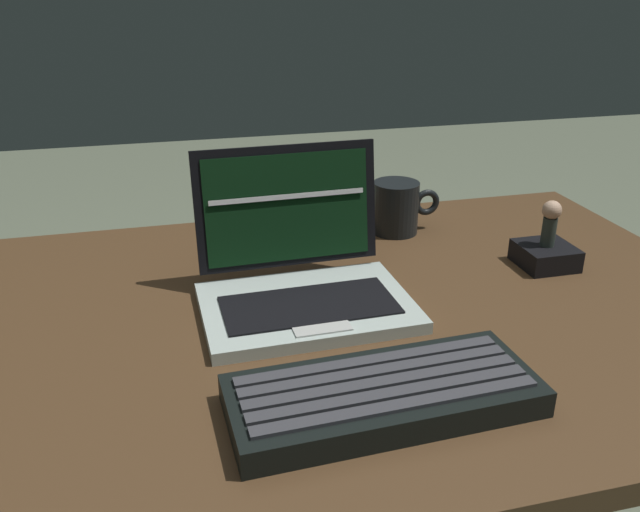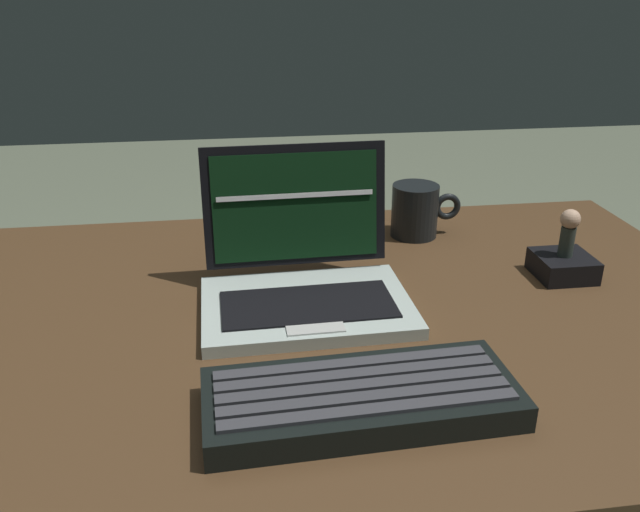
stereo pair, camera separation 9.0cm
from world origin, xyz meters
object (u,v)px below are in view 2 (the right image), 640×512
at_px(figurine_stand, 563,266).
at_px(laptop_front, 303,276).
at_px(figurine, 569,230).
at_px(external_keyboard, 361,398).
at_px(coffee_mug, 416,210).

bearing_deg(figurine_stand, laptop_front, -176.06).
xyz_separation_m(laptop_front, figurine, (0.41, 0.03, 0.04)).
height_order(laptop_front, external_keyboard, laptop_front).
relative_size(external_keyboard, coffee_mug, 2.75).
bearing_deg(figurine, external_keyboard, -142.25).
bearing_deg(coffee_mug, external_keyboard, -111.77).
height_order(figurine_stand, figurine, figurine).
xyz_separation_m(external_keyboard, figurine, (0.38, 0.29, 0.06)).
xyz_separation_m(external_keyboard, coffee_mug, (0.20, 0.50, 0.03)).
relative_size(laptop_front, figurine_stand, 3.47).
distance_m(external_keyboard, figurine, 0.49).
xyz_separation_m(figurine_stand, coffee_mug, (-0.18, 0.20, 0.03)).
distance_m(laptop_front, figurine, 0.42).
relative_size(figurine_stand, coffee_mug, 0.68).
distance_m(laptop_front, figurine_stand, 0.41).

